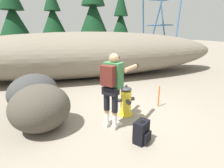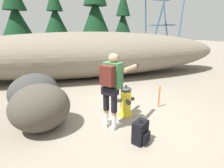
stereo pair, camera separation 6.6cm
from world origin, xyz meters
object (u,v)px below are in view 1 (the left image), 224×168
(boulder_large, at_px, (41,108))
(boulder_mid, at_px, (34,92))
(fire_hydrant, at_px, (126,101))
(utility_worker, at_px, (113,82))
(survey_stake, at_px, (159,96))
(spare_backpack, at_px, (142,132))

(boulder_large, bearing_deg, boulder_mid, 103.25)
(boulder_large, bearing_deg, fire_hydrant, 1.67)
(utility_worker, distance_m, boulder_large, 1.62)
(boulder_large, bearing_deg, utility_worker, -12.90)
(fire_hydrant, relative_size, boulder_large, 0.64)
(survey_stake, bearing_deg, boulder_large, -175.27)
(spare_backpack, height_order, boulder_large, boulder_large)
(utility_worker, xyz_separation_m, survey_stake, (1.52, 0.59, -0.72))
(fire_hydrant, distance_m, spare_backpack, 1.14)
(boulder_mid, bearing_deg, boulder_large, -76.75)
(spare_backpack, bearing_deg, utility_worker, 169.18)
(utility_worker, distance_m, spare_backpack, 1.14)
(fire_hydrant, relative_size, spare_backpack, 1.68)
(boulder_mid, xyz_separation_m, survey_stake, (3.27, -0.83, -0.19))
(boulder_large, relative_size, survey_stake, 2.07)
(boulder_large, distance_m, survey_stake, 3.03)
(fire_hydrant, distance_m, survey_stake, 1.08)
(fire_hydrant, distance_m, boulder_mid, 2.44)
(fire_hydrant, relative_size, boulder_mid, 0.59)
(spare_backpack, distance_m, boulder_large, 2.14)
(boulder_large, xyz_separation_m, survey_stake, (3.01, 0.25, -0.20))
(survey_stake, bearing_deg, spare_backpack, -131.90)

